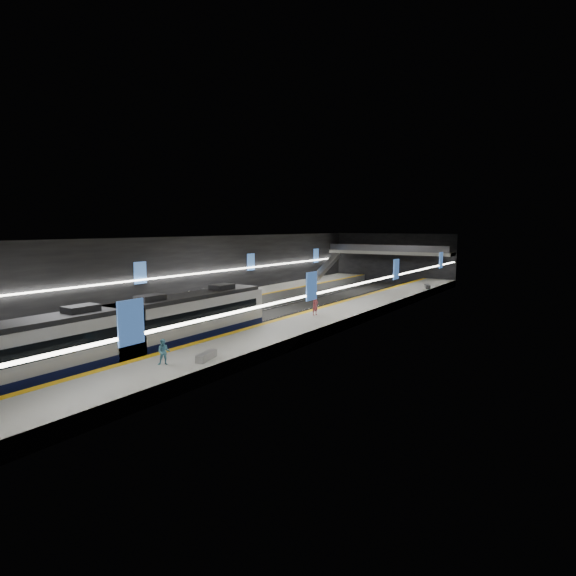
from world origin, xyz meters
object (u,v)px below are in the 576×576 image
Objects in this scene: passenger_right_b at (164,352)px; passenger_left_a at (189,299)px; bench_right_near at (206,356)px; passenger_right_a at (315,305)px; bench_left_near at (34,324)px; train at (119,332)px; bench_right_far at (427,287)px; escalator at (326,267)px; passenger_left_b at (203,296)px; bench_left_far at (236,292)px.

passenger_right_b reaches higher than passenger_left_a.
bench_right_near is 16.72m from passenger_right_a.
passenger_right_b is at bearing 56.94° from passenger_left_a.
passenger_left_a is (3.01, 14.44, 0.56)m from bench_left_near.
train is 18.49m from passenger_right_a.
passenger_right_a is (-2.64, -24.81, 0.66)m from bench_right_far.
escalator is 4.38× the size of passenger_right_a.
passenger_left_a reaches higher than bench_right_near.
bench_right_far is 43.60m from passenger_right_b.
train is at bearing -122.37° from bench_right_far.
bench_right_far is at bearing 80.71° from train.
passenger_right_a reaches higher than passenger_left_a.
passenger_left_a is 0.93× the size of passenger_left_b.
bench_left_near is 1.01× the size of bench_left_far.
passenger_right_a is at bearing -119.15° from bench_right_far.
train is 18.05× the size of passenger_right_b.
bench_right_near is 41.40m from bench_right_far.
bench_left_far is (-1.16, -20.59, -1.70)m from escalator.
passenger_left_b is at bearing 110.24° from passenger_right_a.
bench_left_near is at bearing 66.94° from passenger_left_b.
train is at bearing 105.57° from passenger_left_b.
passenger_right_b is at bearing -68.88° from bench_left_far.
bench_right_far is (18.15, 17.26, 0.04)m from bench_left_far.
train is 15.25× the size of passenger_right_a.
bench_left_near is 24.57m from bench_left_far.
bench_right_far is (7.00, 42.77, -0.95)m from train.
bench_right_near is (6.35, 1.38, -0.96)m from train.
bench_left_near is 14.76m from passenger_left_a.
train reaches higher than passenger_right_b.
bench_right_far is at bearing 33.05° from bench_left_far.
train is 16.61× the size of bench_left_near.
escalator reaches higher than bench_left_near.
bench_right_near is 21.70m from passenger_left_b.
passenger_right_a reaches higher than bench_left_near.
passenger_left_b reaches higher than passenger_right_b.
bench_right_near is 1.15× the size of passenger_left_b.
passenger_right_a is (4.36, 17.96, -0.28)m from train.
passenger_right_b is (5.04, -0.78, -0.42)m from train.
train reaches higher than passenger_right_a.
train reaches higher than bench_right_near.
bench_left_near is at bearing 165.61° from bench_right_near.
passenger_right_b is 21.40m from passenger_left_a.
passenger_right_a is at bearing 81.13° from bench_right_near.
bench_left_far is at bearing 113.62° from train.
bench_right_near is at bearing 19.25° from passenger_right_b.
escalator is 45.22m from bench_left_near.
passenger_right_b is at bearing -72.22° from escalator.
escalator reaches higher than bench_right_near.
bench_left_near is 0.92× the size of passenger_right_a.
bench_left_near is at bearing 175.45° from train.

